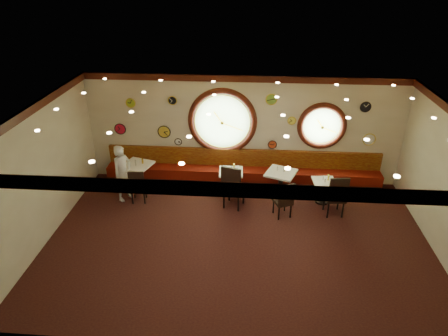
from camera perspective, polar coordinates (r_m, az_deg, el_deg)
floor at (r=9.67m, az=1.97°, el=-10.20°), size 9.00×6.00×0.00m
ceiling at (r=8.13m, az=2.33°, el=7.99°), size 9.00×6.00×0.02m
wall_back at (r=11.50m, az=2.77°, el=5.41°), size 9.00×0.02×3.20m
wall_front at (r=6.35m, az=0.94°, el=-15.23°), size 9.00×0.02×3.20m
wall_left at (r=9.99m, az=-24.61°, el=-0.78°), size 0.02×6.00×3.20m
molding_back at (r=10.98m, az=2.94°, el=12.64°), size 9.00×0.10×0.18m
molding_front at (r=5.48m, az=1.09°, el=-3.17°), size 9.00×0.10×0.18m
molding_left at (r=9.41m, az=-26.12°, el=7.35°), size 0.10×6.00×0.18m
banquette_base at (r=11.89m, az=2.57°, el=-1.81°), size 8.00×0.55×0.20m
banquette_seat at (r=11.77m, az=2.59°, el=-0.75°), size 8.00×0.55×0.30m
banquette_back at (r=11.79m, az=2.67°, el=1.47°), size 8.00×0.10×0.55m
porthole_left_glass at (r=11.43m, az=-0.23°, el=6.65°), size 1.66×0.02×1.66m
porthole_left_frame at (r=11.42m, az=-0.23°, el=6.63°), size 1.98×0.18×1.98m
porthole_left_ring at (r=11.39m, az=-0.24°, el=6.57°), size 1.61×0.03×1.61m
porthole_right_glass at (r=11.58m, az=13.79°, el=5.86°), size 1.10×0.02×1.10m
porthole_right_frame at (r=11.57m, az=13.80°, el=5.83°), size 1.38×0.18×1.38m
porthole_right_ring at (r=11.54m, az=13.82°, el=5.78°), size 1.09×0.03×1.09m
wall_clock_0 at (r=11.39m, az=9.66°, el=6.71°), size 0.22×0.03×0.22m
wall_clock_1 at (r=11.81m, az=-6.55°, el=3.77°), size 0.20×0.03×0.20m
wall_clock_2 at (r=11.59m, az=19.56°, el=8.24°), size 0.28×0.03×0.28m
wall_clock_3 at (r=12.11m, az=-14.60°, el=5.43°), size 0.32×0.03×0.32m
wall_clock_4 at (r=11.98m, az=20.01°, el=3.87°), size 0.34×0.03×0.34m
wall_clock_5 at (r=11.15m, az=6.79°, el=9.72°), size 0.30×0.03×0.30m
wall_clock_6 at (r=11.72m, az=-13.18°, el=9.05°), size 0.26×0.03×0.26m
wall_clock_7 at (r=11.63m, az=6.92°, el=3.36°), size 0.24×0.03×0.24m
wall_clock_8 at (r=11.39m, az=-7.38°, el=9.55°), size 0.24×0.03×0.24m
wall_clock_9 at (r=11.78m, az=-8.54°, el=5.15°), size 0.36×0.03×0.36m
table_a at (r=11.62m, az=-12.18°, el=-0.82°), size 0.95×0.95×0.83m
table_b at (r=11.22m, az=1.00°, el=-1.63°), size 0.69×0.69×0.72m
table_c at (r=11.07m, az=8.06°, el=-1.97°), size 0.97×0.97×0.82m
table_d at (r=11.17m, az=13.99°, el=-2.91°), size 0.65×0.65×0.66m
chair_a at (r=10.99m, az=-12.26°, el=-2.31°), size 0.46×0.46×0.61m
chair_b at (r=10.44m, az=1.22°, el=-2.35°), size 0.66×0.66×0.78m
chair_c at (r=10.24m, az=8.65°, el=-4.26°), size 0.55×0.55×0.62m
chair_d at (r=10.53m, az=15.79°, el=-3.55°), size 0.54×0.54×0.72m
condiment_a_salt at (r=11.54m, az=-12.55°, el=0.92°), size 0.04×0.04×0.10m
condiment_b_salt at (r=11.13m, az=0.81°, el=-0.06°), size 0.03×0.03×0.09m
condiment_c_salt at (r=10.98m, az=7.64°, el=-0.09°), size 0.04×0.04×0.11m
condiment_d_salt at (r=11.10m, az=14.00°, el=-1.41°), size 0.03×0.03×0.10m
condiment_a_pepper at (r=11.40m, az=-12.50°, el=0.56°), size 0.03×0.03×0.09m
condiment_b_pepper at (r=11.06m, az=1.21°, el=-0.23°), size 0.04×0.04×0.10m
condiment_c_pepper at (r=10.93m, az=8.55°, el=-0.27°), size 0.04×0.04×0.11m
condiment_d_pepper at (r=10.98m, az=14.26°, el=-1.70°), size 0.04×0.04×0.11m
condiment_a_bottle at (r=11.46m, az=-11.57°, el=1.02°), size 0.05×0.05×0.17m
condiment_b_bottle at (r=11.13m, az=1.46°, el=0.16°), size 0.05×0.05×0.17m
condiment_c_bottle at (r=10.98m, az=8.78°, el=-0.07°), size 0.04×0.04×0.14m
condiment_d_bottle at (r=11.09m, az=14.70°, el=-1.33°), size 0.05×0.05×0.16m
waiter at (r=11.16m, az=-14.24°, el=-0.70°), size 0.63×0.70×1.60m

